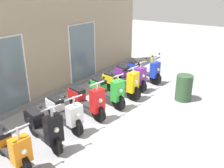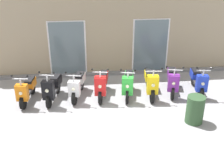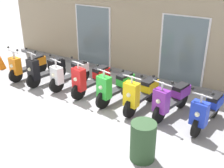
{
  "view_description": "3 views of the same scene",
  "coord_description": "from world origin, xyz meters",
  "px_view_note": "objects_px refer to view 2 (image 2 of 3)",
  "views": [
    {
      "loc": [
        -5.49,
        -2.99,
        3.6
      ],
      "look_at": [
        0.22,
        0.97,
        0.88
      ],
      "focal_mm": 40.28,
      "sensor_mm": 36.0,
      "label": 1
    },
    {
      "loc": [
        -1.05,
        -7.74,
        4.92
      ],
      "look_at": [
        -0.15,
        0.95,
        0.69
      ],
      "focal_mm": 46.08,
      "sensor_mm": 36.0,
      "label": 2
    },
    {
      "loc": [
        4.13,
        -4.99,
        3.97
      ],
      "look_at": [
        0.53,
        1.02,
        0.71
      ],
      "focal_mm": 45.13,
      "sensor_mm": 36.0,
      "label": 3
    }
  ],
  "objects_px": {
    "scooter_black": "(52,87)",
    "scooter_orange": "(27,90)",
    "scooter_white": "(78,85)",
    "scooter_green": "(128,83)",
    "scooter_blue": "(198,80)",
    "trash_bin": "(195,110)",
    "scooter_red": "(102,84)",
    "scooter_purple": "(172,80)",
    "scooter_yellow": "(151,83)"
  },
  "relations": [
    {
      "from": "scooter_black",
      "to": "trash_bin",
      "type": "relative_size",
      "value": 1.74
    },
    {
      "from": "scooter_black",
      "to": "scooter_green",
      "type": "distance_m",
      "value": 2.64
    },
    {
      "from": "scooter_purple",
      "to": "trash_bin",
      "type": "height_order",
      "value": "scooter_purple"
    },
    {
      "from": "scooter_orange",
      "to": "scooter_white",
      "type": "relative_size",
      "value": 0.97
    },
    {
      "from": "scooter_blue",
      "to": "scooter_black",
      "type": "bearing_deg",
      "value": -178.71
    },
    {
      "from": "trash_bin",
      "to": "scooter_yellow",
      "type": "bearing_deg",
      "value": 116.97
    },
    {
      "from": "scooter_black",
      "to": "scooter_white",
      "type": "xyz_separation_m",
      "value": [
        0.86,
        0.2,
        -0.05
      ]
    },
    {
      "from": "scooter_red",
      "to": "trash_bin",
      "type": "height_order",
      "value": "scooter_red"
    },
    {
      "from": "scooter_yellow",
      "to": "scooter_blue",
      "type": "distance_m",
      "value": 1.78
    },
    {
      "from": "scooter_red",
      "to": "scooter_purple",
      "type": "xyz_separation_m",
      "value": [
        2.56,
        0.04,
        -0.0
      ]
    },
    {
      "from": "scooter_green",
      "to": "trash_bin",
      "type": "bearing_deg",
      "value": -46.58
    },
    {
      "from": "scooter_red",
      "to": "scooter_green",
      "type": "height_order",
      "value": "scooter_red"
    },
    {
      "from": "scooter_orange",
      "to": "trash_bin",
      "type": "height_order",
      "value": "scooter_orange"
    },
    {
      "from": "scooter_white",
      "to": "scooter_blue",
      "type": "xyz_separation_m",
      "value": [
        4.37,
        -0.08,
        0.01
      ]
    },
    {
      "from": "trash_bin",
      "to": "scooter_red",
      "type": "bearing_deg",
      "value": 144.0
    },
    {
      "from": "scooter_green",
      "to": "scooter_blue",
      "type": "bearing_deg",
      "value": 1.63
    },
    {
      "from": "scooter_red",
      "to": "scooter_purple",
      "type": "distance_m",
      "value": 2.56
    },
    {
      "from": "scooter_black",
      "to": "scooter_orange",
      "type": "bearing_deg",
      "value": 176.61
    },
    {
      "from": "scooter_orange",
      "to": "scooter_black",
      "type": "distance_m",
      "value": 0.88
    },
    {
      "from": "scooter_purple",
      "to": "scooter_blue",
      "type": "relative_size",
      "value": 0.96
    },
    {
      "from": "scooter_orange",
      "to": "scooter_purple",
      "type": "bearing_deg",
      "value": 1.38
    },
    {
      "from": "scooter_blue",
      "to": "trash_bin",
      "type": "xyz_separation_m",
      "value": [
        -0.83,
        -1.93,
        -0.03
      ]
    },
    {
      "from": "scooter_black",
      "to": "scooter_red",
      "type": "bearing_deg",
      "value": 4.43
    },
    {
      "from": "scooter_yellow",
      "to": "scooter_green",
      "type": "bearing_deg",
      "value": -179.59
    },
    {
      "from": "scooter_green",
      "to": "scooter_purple",
      "type": "height_order",
      "value": "scooter_green"
    },
    {
      "from": "scooter_red",
      "to": "scooter_green",
      "type": "bearing_deg",
      "value": -5.51
    },
    {
      "from": "scooter_white",
      "to": "scooter_red",
      "type": "xyz_separation_m",
      "value": [
        0.86,
        -0.07,
        0.04
      ]
    },
    {
      "from": "scooter_yellow",
      "to": "scooter_purple",
      "type": "xyz_separation_m",
      "value": [
        0.83,
        0.13,
        0.01
      ]
    },
    {
      "from": "scooter_white",
      "to": "scooter_blue",
      "type": "distance_m",
      "value": 4.38
    },
    {
      "from": "scooter_orange",
      "to": "scooter_white",
      "type": "bearing_deg",
      "value": 4.84
    },
    {
      "from": "scooter_white",
      "to": "scooter_blue",
      "type": "relative_size",
      "value": 0.96
    },
    {
      "from": "scooter_white",
      "to": "scooter_yellow",
      "type": "height_order",
      "value": "scooter_yellow"
    },
    {
      "from": "scooter_orange",
      "to": "trash_bin",
      "type": "bearing_deg",
      "value": -19.47
    },
    {
      "from": "scooter_red",
      "to": "scooter_blue",
      "type": "bearing_deg",
      "value": -0.25
    },
    {
      "from": "scooter_purple",
      "to": "trash_bin",
      "type": "bearing_deg",
      "value": -86.58
    },
    {
      "from": "scooter_yellow",
      "to": "scooter_purple",
      "type": "relative_size",
      "value": 1.05
    },
    {
      "from": "scooter_black",
      "to": "scooter_blue",
      "type": "bearing_deg",
      "value": 1.29
    },
    {
      "from": "scooter_white",
      "to": "scooter_green",
      "type": "distance_m",
      "value": 1.79
    },
    {
      "from": "scooter_white",
      "to": "trash_bin",
      "type": "height_order",
      "value": "scooter_white"
    },
    {
      "from": "scooter_green",
      "to": "scooter_purple",
      "type": "relative_size",
      "value": 0.99
    },
    {
      "from": "scooter_yellow",
      "to": "scooter_orange",
      "type": "bearing_deg",
      "value": 179.97
    },
    {
      "from": "scooter_orange",
      "to": "scooter_black",
      "type": "height_order",
      "value": "scooter_black"
    },
    {
      "from": "scooter_black",
      "to": "trash_bin",
      "type": "distance_m",
      "value": 4.76
    },
    {
      "from": "scooter_orange",
      "to": "trash_bin",
      "type": "relative_size",
      "value": 1.74
    },
    {
      "from": "scooter_orange",
      "to": "scooter_purple",
      "type": "height_order",
      "value": "scooter_purple"
    },
    {
      "from": "scooter_white",
      "to": "trash_bin",
      "type": "distance_m",
      "value": 4.08
    },
    {
      "from": "scooter_black",
      "to": "scooter_red",
      "type": "relative_size",
      "value": 0.96
    },
    {
      "from": "scooter_yellow",
      "to": "trash_bin",
      "type": "xyz_separation_m",
      "value": [
        0.95,
        -1.87,
        -0.05
      ]
    },
    {
      "from": "scooter_orange",
      "to": "scooter_blue",
      "type": "relative_size",
      "value": 0.93
    },
    {
      "from": "scooter_blue",
      "to": "scooter_purple",
      "type": "bearing_deg",
      "value": 176.47
    }
  ]
}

